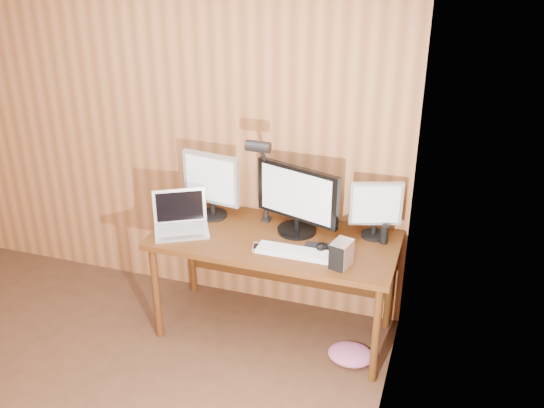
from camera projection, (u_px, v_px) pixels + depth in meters
The scene contains 13 objects.
desk at pixel (278, 248), 4.25m from camera, with size 1.60×0.70×0.75m.
monitor_center at pixel (297, 199), 4.10m from camera, with size 0.58×0.26×0.46m.
monitor_left at pixel (211, 183), 4.29m from camera, with size 0.41×0.19×0.46m.
monitor_right at pixel (376, 208), 4.06m from camera, with size 0.33×0.16×0.39m.
laptop at pixel (181, 220), 4.21m from camera, with size 0.44×0.40×0.25m.
keyboard at pixel (294, 252), 3.95m from camera, with size 0.47×0.14×0.02m.
mousepad at pixel (322, 250), 3.99m from camera, with size 0.22×0.18×0.00m, color black.
mouse at pixel (322, 247), 3.98m from camera, with size 0.07×0.11×0.04m, color black.
hard_drive at pixel (341, 254), 3.79m from camera, with size 0.13×0.17×0.16m.
phone at pixel (257, 247), 4.01m from camera, with size 0.08×0.12×0.02m.
speaker at pixel (384, 234), 4.05m from camera, with size 0.05×0.05×0.12m, color black.
desk_lamp at pixel (262, 169), 4.08m from camera, with size 0.16×0.22×0.68m.
fabric_pile at pixel (351, 355), 4.17m from camera, with size 0.30×0.25×0.10m, color #BE5C87, non-canonical shape.
Camera 1 is at (2.00, -1.80, 2.80)m, focal length 42.00 mm.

